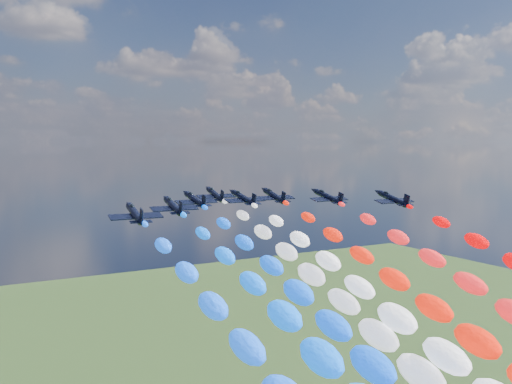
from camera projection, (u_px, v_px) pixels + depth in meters
jet_0 at (135, 214)px, 108.85m from camera, size 10.58×13.94×5.75m
jet_1 at (173, 206)px, 121.89m from camera, size 10.36×13.79×5.75m
jet_2 at (195, 200)px, 135.22m from camera, size 10.11×13.61×5.75m
jet_3 at (243, 198)px, 138.95m from camera, size 10.52×13.90×5.75m
jet_4 at (215, 194)px, 148.64m from camera, size 10.48×13.87×5.75m
trail_4 at (399, 366)px, 92.28m from camera, size 6.41×129.57×47.32m
jet_5 at (274, 196)px, 144.84m from camera, size 10.08×13.59×5.75m
trail_5 at (503, 375)px, 88.49m from camera, size 6.41×129.57×47.32m
jet_6 at (328, 197)px, 141.75m from camera, size 10.51×13.90×5.75m
jet_7 at (393, 199)px, 137.07m from camera, size 9.96×13.51×5.75m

